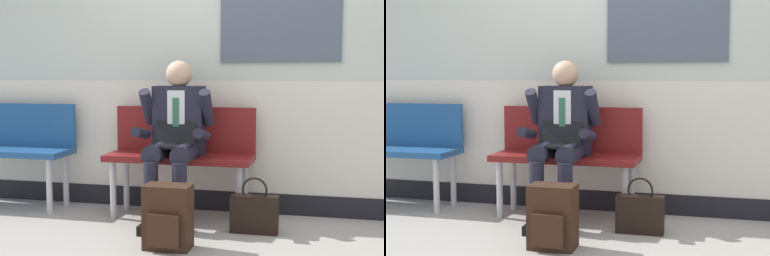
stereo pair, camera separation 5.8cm
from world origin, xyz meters
The scene contains 7 objects.
ground_plane centered at (0.00, 0.00, 0.00)m, with size 18.00×18.00×0.00m, color #9E9991.
station_wall centered at (0.01, 0.57, 1.49)m, with size 5.35×0.17×2.99m.
bench_with_person centered at (-0.31, 0.29, 0.54)m, with size 1.18×0.42×0.89m.
bench_empty centered at (-1.95, 0.29, 0.55)m, with size 1.29×0.42×0.89m.
person_seated centered at (-0.31, 0.09, 0.68)m, with size 0.57×0.70×1.26m.
backpack centered at (-0.17, -0.58, 0.21)m, with size 0.31×0.24×0.43m.
handbag centered at (0.34, -0.08, 0.15)m, with size 0.35×0.10×0.41m.
Camera 2 is at (0.90, -4.02, 1.16)m, focal length 51.95 mm.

